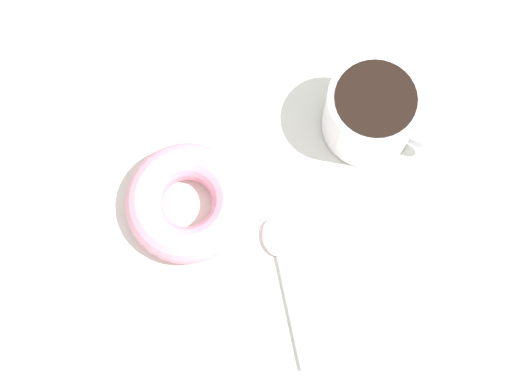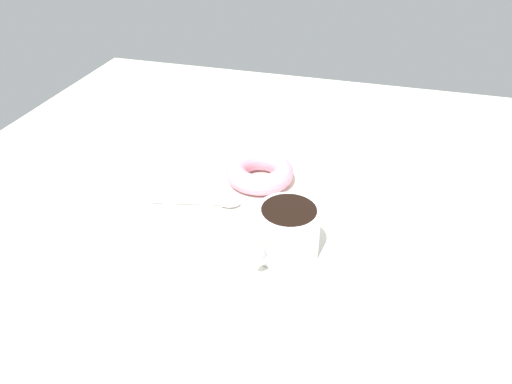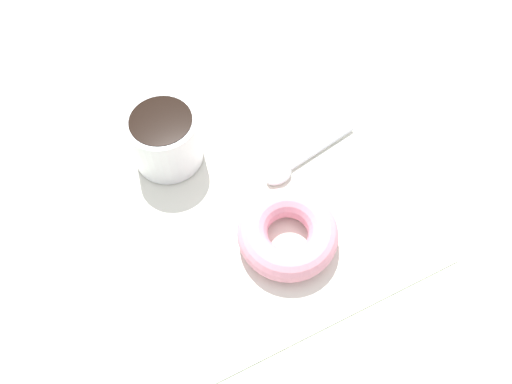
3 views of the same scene
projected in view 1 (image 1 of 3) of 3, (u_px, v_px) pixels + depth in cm
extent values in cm
cube|color=beige|center=(284.00, 175.00, 82.85)|extent=(120.00, 120.00, 2.00)
cube|color=white|center=(256.00, 198.00, 81.09)|extent=(35.75, 35.75, 0.30)
cylinder|color=white|center=(371.00, 112.00, 79.24)|extent=(8.63, 8.63, 7.25)
cylinder|color=black|center=(376.00, 99.00, 75.93)|extent=(7.43, 7.43, 0.60)
torus|color=white|center=(417.00, 135.00, 78.70)|extent=(2.95, 4.86, 4.96)
torus|color=pink|center=(187.00, 203.00, 79.01)|extent=(11.54, 11.54, 3.50)
ellipsoid|color=silver|center=(275.00, 237.00, 79.52)|extent=(4.05, 3.16, 0.90)
cylinder|color=silver|center=(290.00, 309.00, 78.02)|extent=(11.13, 3.13, 0.56)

